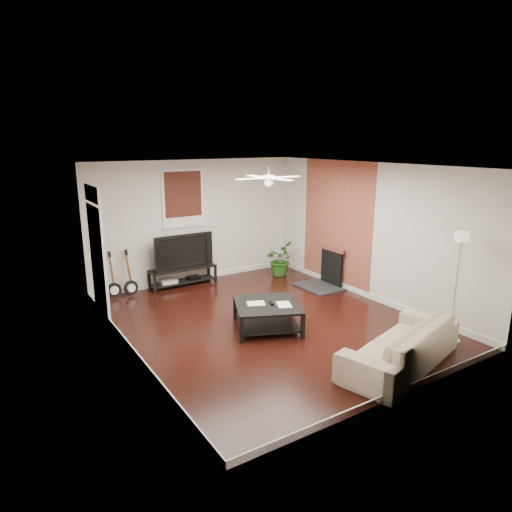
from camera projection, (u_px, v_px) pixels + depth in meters
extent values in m
cube|color=black|center=(268.00, 321.00, 8.27)|extent=(5.00, 6.00, 0.01)
cube|color=white|center=(269.00, 166.00, 7.57)|extent=(5.00, 6.00, 0.01)
cube|color=silver|center=(196.00, 222.00, 10.37)|extent=(5.00, 0.01, 2.80)
cube|color=silver|center=(406.00, 295.00, 5.46)|extent=(5.00, 0.01, 2.80)
cube|color=silver|center=(126.00, 268.00, 6.63)|extent=(0.01, 6.00, 2.80)
cube|color=silver|center=(370.00, 232.00, 9.21)|extent=(0.01, 6.00, 2.80)
cube|color=#A44D35|center=(336.00, 224.00, 10.02)|extent=(0.02, 2.20, 2.80)
cube|color=black|center=(325.00, 267.00, 10.11)|extent=(0.80, 1.10, 0.92)
cube|color=#37140F|center=(183.00, 199.00, 10.06)|extent=(1.00, 0.06, 1.30)
cube|color=white|center=(98.00, 251.00, 8.24)|extent=(0.08, 1.00, 2.50)
cube|color=black|center=(183.00, 276.00, 10.25)|extent=(1.52, 0.41, 0.43)
imported|color=black|center=(182.00, 250.00, 10.12)|extent=(1.36, 0.18, 0.78)
cube|color=black|center=(267.00, 316.00, 7.92)|extent=(1.44, 1.44, 0.46)
imported|color=tan|center=(401.00, 344.00, 6.60)|extent=(2.43, 1.46, 0.66)
imported|color=#245618|center=(279.00, 259.00, 10.99)|extent=(0.94, 0.95, 0.80)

